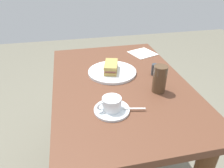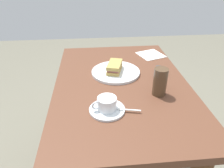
% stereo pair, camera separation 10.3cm
% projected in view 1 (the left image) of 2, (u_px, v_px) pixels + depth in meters
% --- Properties ---
extents(dining_table, '(1.02, 0.68, 0.76)m').
position_uv_depth(dining_table, '(119.00, 109.00, 1.20)').
color(dining_table, brown).
rests_on(dining_table, ground_plane).
extents(sandwich_plate, '(0.27, 0.27, 0.01)m').
position_uv_depth(sandwich_plate, '(112.00, 72.00, 1.19)').
color(sandwich_plate, white).
rests_on(sandwich_plate, dining_table).
extents(sandwich_front, '(0.14, 0.10, 0.05)m').
position_uv_depth(sandwich_front, '(111.00, 67.00, 1.17)').
color(sandwich_front, '#AF8D45').
rests_on(sandwich_front, sandwich_plate).
extents(coffee_saucer, '(0.15, 0.15, 0.01)m').
position_uv_depth(coffee_saucer, '(112.00, 110.00, 0.89)').
color(coffee_saucer, silver).
rests_on(coffee_saucer, dining_table).
extents(coffee_cup, '(0.08, 0.11, 0.05)m').
position_uv_depth(coffee_cup, '(111.00, 103.00, 0.88)').
color(coffee_cup, white).
rests_on(coffee_cup, coffee_saucer).
extents(spoon, '(0.03, 0.10, 0.01)m').
position_uv_depth(spoon, '(130.00, 108.00, 0.89)').
color(spoon, silver).
rests_on(spoon, coffee_saucer).
extents(napkin, '(0.19, 0.19, 0.00)m').
position_uv_depth(napkin, '(142.00, 53.00, 1.43)').
color(napkin, white).
rests_on(napkin, dining_table).
extents(salt_shaker, '(0.03, 0.03, 0.06)m').
position_uv_depth(salt_shaker, '(154.00, 70.00, 1.16)').
color(salt_shaker, '#33383D').
rests_on(salt_shaker, dining_table).
extents(drinking_glass, '(0.06, 0.06, 0.13)m').
position_uv_depth(drinking_glass, '(160.00, 79.00, 1.00)').
color(drinking_glass, '#4E3824').
rests_on(drinking_glass, dining_table).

